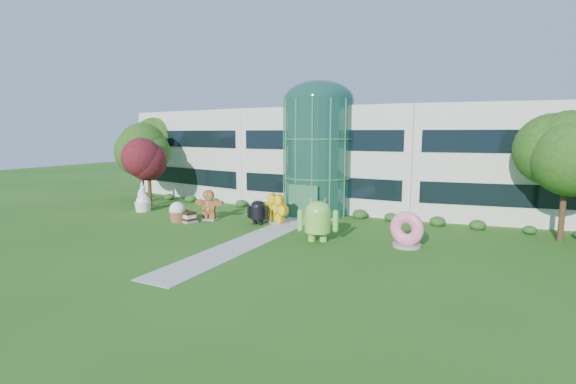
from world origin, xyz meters
The scene contains 14 objects.
ground centered at (0.00, 0.00, 0.00)m, with size 140.00×140.00×0.00m, color #215114.
building centered at (0.00, 18.00, 4.65)m, with size 46.00×15.00×9.30m, color beige, non-canonical shape.
atrium centered at (0.00, 12.00, 4.90)m, with size 6.00×6.00×9.80m, color #194738.
walkway centered at (0.00, 2.00, 0.02)m, with size 2.40×20.00×0.04m, color #9E9E93.
tree_red centered at (-15.50, 7.50, 3.00)m, with size 4.00×4.00×6.00m, color #3F0C14, non-canonical shape.
trees_backdrop centered at (0.00, 13.00, 4.20)m, with size 52.00×8.00×8.40m, color #1C4210, non-canonical shape.
android_green centered at (3.90, 2.83, 1.57)m, with size 2.76×1.84×3.13m, color #73C43E, non-canonical shape.
android_black centered at (-2.20, 5.41, 1.09)m, with size 1.93×1.29×2.19m, color black, non-canonical shape.
donut centered at (9.37, 4.11, 1.13)m, with size 2.18×1.05×2.26m, color #EF5A93, non-canonical shape.
gingerbread centered at (-6.61, 5.04, 1.24)m, with size 2.69×1.04×2.49m, color maroon, non-canonical shape.
ice_cream_sandwich centered at (-7.82, 3.64, 0.43)m, with size 1.93×0.97×0.86m, color black, non-canonical shape.
honeycomb centered at (-1.15, 6.42, 1.05)m, with size 2.67×0.95×2.10m, color yellow, non-canonical shape.
froyo centered at (-14.25, 5.36, 1.33)m, with size 1.55×1.55×2.66m, color white, non-canonical shape.
cupcake centered at (-8.30, 3.24, 0.81)m, with size 1.36×1.36×1.63m, color white, non-canonical shape.
Camera 1 is at (14.20, -21.65, 7.03)m, focal length 26.00 mm.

